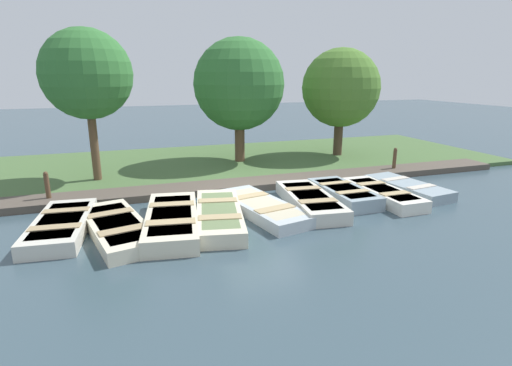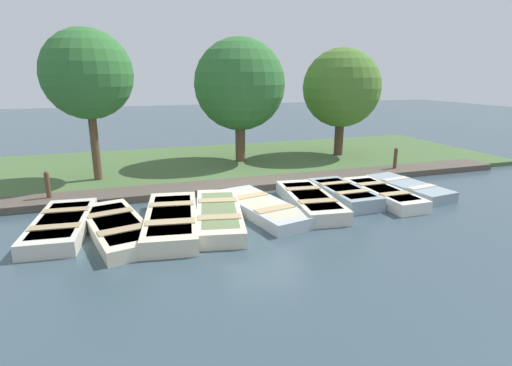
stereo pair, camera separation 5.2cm
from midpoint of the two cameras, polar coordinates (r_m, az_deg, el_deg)
name	(u,v)px [view 2 (the right image)]	position (r m, az deg, el deg)	size (l,w,h in m)	color
ground_plane	(261,198)	(12.45, 0.89, -2.10)	(80.00, 80.00, 0.00)	#384C56
shore_bank	(223,163)	(17.07, -4.66, 2.92)	(8.00, 24.00, 0.16)	#476638
dock_walkway	(249,184)	(13.54, -0.84, -0.18)	(1.20, 20.04, 0.22)	#51473D
rowboat_0	(62,225)	(10.80, -25.89, -5.39)	(3.25, 1.48, 0.38)	beige
rowboat_1	(117,227)	(10.20, -19.11, -5.95)	(3.68, 1.96, 0.35)	beige
rowboat_2	(172,220)	(10.19, -11.81, -5.18)	(3.69, 1.75, 0.43)	beige
rowboat_3	(219,215)	(10.42, -5.20, -4.54)	(3.69, 1.80, 0.39)	beige
rowboat_4	(262,207)	(11.05, 0.93, -3.48)	(3.64, 1.93, 0.34)	#B2BCC1
rowboat_5	(310,201)	(11.61, 7.82, -2.50)	(3.44, 1.51, 0.40)	beige
rowboat_6	(343,194)	(12.42, 12.48, -1.48)	(2.70, 1.11, 0.43)	#8C9EA8
rowboat_7	(382,194)	(12.80, 17.72, -1.48)	(3.10, 1.02, 0.38)	silver
rowboat_8	(408,187)	(13.85, 20.97, -0.60)	(3.02, 1.46, 0.34)	#8C9EA8
mooring_post_near	(48,188)	(13.11, -27.47, -0.64)	(0.14, 0.14, 1.02)	brown
mooring_post_far	(395,161)	(16.23, 19.34, 3.01)	(0.14, 0.14, 1.02)	brown
park_tree_far_left	(87,75)	(14.61, -22.85, 14.07)	(2.94, 2.94, 5.19)	brown
park_tree_left	(240,85)	(16.64, -2.25, 13.85)	(3.70, 3.70, 5.17)	brown
park_tree_center	(342,88)	(18.37, 12.21, 13.09)	(3.41, 3.41, 4.85)	#4C3828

